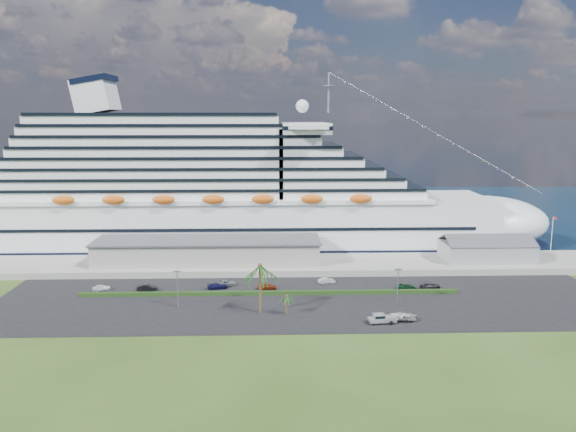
{
  "coord_description": "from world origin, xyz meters",
  "views": [
    {
      "loc": [
        -7.62,
        -109.32,
        41.52
      ],
      "look_at": [
        -3.38,
        30.0,
        16.22
      ],
      "focal_mm": 35.0,
      "sensor_mm": 36.0,
      "label": 1
    }
  ],
  "objects_px": {
    "parked_car_3": "(217,286)",
    "boat_trailer": "(403,316)",
    "cruise_ship": "(226,195)",
    "pickup_truck": "(382,318)"
  },
  "relations": [
    {
      "from": "cruise_ship",
      "to": "pickup_truck",
      "type": "xyz_separation_m",
      "value": [
        36.01,
        -66.87,
        -15.51
      ]
    },
    {
      "from": "parked_car_3",
      "to": "boat_trailer",
      "type": "distance_m",
      "value": 45.84
    },
    {
      "from": "cruise_ship",
      "to": "parked_car_3",
      "type": "relative_size",
      "value": 38.88
    },
    {
      "from": "cruise_ship",
      "to": "pickup_truck",
      "type": "bearing_deg",
      "value": -61.7
    },
    {
      "from": "cruise_ship",
      "to": "boat_trailer",
      "type": "xyz_separation_m",
      "value": [
        40.63,
        -65.87,
        -15.39
      ]
    },
    {
      "from": "parked_car_3",
      "to": "cruise_ship",
      "type": "bearing_deg",
      "value": -13.11
    },
    {
      "from": "pickup_truck",
      "to": "boat_trailer",
      "type": "xyz_separation_m",
      "value": [
        4.62,
        1.0,
        0.12
      ]
    },
    {
      "from": "parked_car_3",
      "to": "pickup_truck",
      "type": "relative_size",
      "value": 0.87
    },
    {
      "from": "parked_car_3",
      "to": "pickup_truck",
      "type": "distance_m",
      "value": 42.44
    },
    {
      "from": "cruise_ship",
      "to": "pickup_truck",
      "type": "relative_size",
      "value": 33.83
    }
  ]
}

